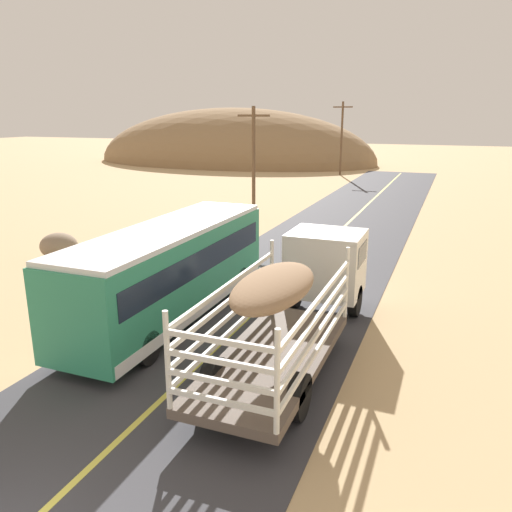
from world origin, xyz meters
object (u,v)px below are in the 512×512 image
power_pole_mid (254,159)px  power_pole_far (342,136)px  bus (171,269)px  boulder_near_shoulder (59,246)px  livestock_truck (309,282)px

power_pole_mid → power_pole_far: (0.00, 26.90, 0.43)m
bus → boulder_near_shoulder: bearing=153.8°
power_pole_far → boulder_near_shoulder: size_ratio=4.41×
power_pole_mid → boulder_near_shoulder: power_pole_mid is taller
power_pole_mid → boulder_near_shoulder: (-5.00, -12.96, -3.30)m
livestock_truck → bus: size_ratio=0.97×
boulder_near_shoulder → power_pole_mid: bearing=68.9°
power_pole_mid → power_pole_far: size_ratio=0.90×
livestock_truck → power_pole_mid: (-8.68, 17.05, 2.15)m
power_pole_mid → power_pole_far: 26.90m
boulder_near_shoulder → bus: bearing=-26.2°
bus → boulder_near_shoulder: size_ratio=5.40×
livestock_truck → boulder_near_shoulder: size_ratio=5.24×
livestock_truck → bus: 4.74m
bus → boulder_near_shoulder: (-8.95, 4.41, -1.10)m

